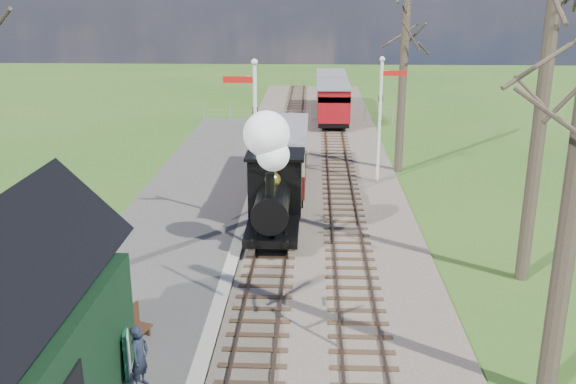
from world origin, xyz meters
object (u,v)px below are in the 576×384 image
Objects in this scene: locomotive at (273,182)px; coach at (282,155)px; bench at (124,331)px; sign_board at (127,353)px; person at (140,357)px; semaphore_far at (382,111)px; semaphore_near at (254,133)px; red_carriage_b at (331,90)px; red_carriage_a at (333,103)px; station_shed at (6,342)px.

coach is at bearing 89.89° from locomotive.
bench is at bearing -113.14° from locomotive.
person is (0.43, -0.46, 0.19)m from sign_board.
semaphore_far is 17.80m from person.
semaphore_far is 0.76× the size of coach.
red_carriage_b is at bearing 82.09° from semaphore_near.
sign_board reaches higher than bench.
red_carriage_b is at bearing 90.00° from red_carriage_a.
station_shed is at bearing -108.56° from bench.
coach is 15.31m from person.
semaphore_far is 1.21× the size of locomotive.
semaphore_far reaches higher than person.
semaphore_far is 16.73m from bench.
coach is at bearing 80.91° from semaphore_near.
red_carriage_a is (6.90, 30.74, -0.75)m from station_shed.
red_carriage_a is at bearing 97.93° from semaphore_far.
red_carriage_a is (3.37, 18.74, -2.10)m from semaphore_near.
person is (-2.32, -9.05, -1.24)m from locomotive.
station_shed reaches higher than locomotive.
semaphore_far reaches higher than bench.
red_carriage_b is at bearing 84.15° from locomotive.
coach is at bearing 75.66° from station_shed.
station_shed is at bearing -106.38° from semaphore_near.
person is (-6.71, -16.31, -2.42)m from semaphore_far.
station_shed is at bearing -125.45° from sign_board.
coach is 4.86× the size of bench.
semaphore_far is 5.29× the size of sign_board.
coach reaches higher than person.
bench is (1.12, 3.33, -1.67)m from station_shed.
station_shed is at bearing -104.34° from coach.
semaphore_near is 4.25× the size of person.
semaphore_far reaches higher than red_carriage_b.
semaphore_far is at bearing 58.87° from locomotive.
station_shed is 12.58m from semaphore_near.
semaphore_near is 4.00× the size of bench.
bench is at bearing 71.44° from station_shed.
semaphore_far reaches higher than coach.
coach is 7.00× the size of sign_board.
coach is at bearing -164.72° from semaphore_far.
red_carriage_b is (-1.77, 18.24, -1.83)m from semaphore_far.
person is at bearing -99.64° from red_carriage_a.
semaphore_near is 5.75× the size of sign_board.
station_shed is 1.10× the size of semaphore_far.
coach is 14.17m from red_carriage_a.
sign_board is (-5.37, -28.59, -0.78)m from red_carriage_a.
person is at bearing 40.79° from station_shed.
semaphore_near is 19.15m from red_carriage_a.
red_carriage_a is (2.60, 13.93, -0.06)m from coach.
red_carriage_a is at bearing 5.55° from person.
semaphore_near is 7.91m from semaphore_far.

